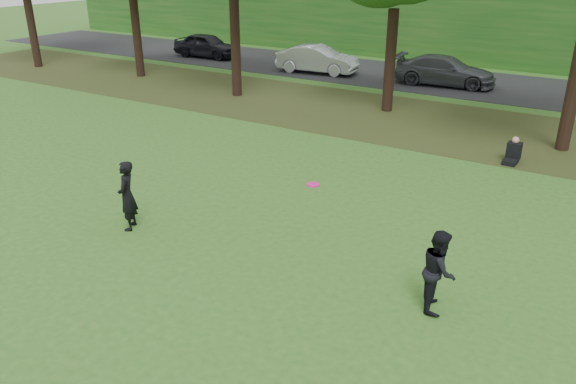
# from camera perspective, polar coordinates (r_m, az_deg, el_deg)

# --- Properties ---
(ground) EXTENTS (120.00, 120.00, 0.00)m
(ground) POSITION_cam_1_polar(r_m,az_deg,el_deg) (11.52, -2.80, -9.39)
(ground) COLOR #2D5B1C
(ground) RESTS_ON ground
(leaf_litter) EXTENTS (60.00, 7.00, 0.01)m
(leaf_litter) POSITION_cam_1_polar(r_m,az_deg,el_deg) (22.55, 16.20, 6.41)
(leaf_litter) COLOR #3E2D16
(leaf_litter) RESTS_ON ground
(street) EXTENTS (70.00, 7.00, 0.02)m
(street) POSITION_cam_1_polar(r_m,az_deg,el_deg) (30.13, 20.61, 9.99)
(street) COLOR black
(street) RESTS_ON ground
(far_hedge) EXTENTS (70.00, 3.00, 5.00)m
(far_hedge) POSITION_cam_1_polar(r_m,az_deg,el_deg) (35.59, 23.35, 15.55)
(far_hedge) COLOR #175118
(far_hedge) RESTS_ON ground
(player_left) EXTENTS (0.67, 0.75, 1.72)m
(player_left) POSITION_cam_1_polar(r_m,az_deg,el_deg) (13.87, -16.03, -0.36)
(player_left) COLOR black
(player_left) RESTS_ON ground
(player_right) EXTENTS (0.83, 0.94, 1.61)m
(player_right) POSITION_cam_1_polar(r_m,az_deg,el_deg) (10.80, 15.07, -7.69)
(player_right) COLOR black
(player_right) RESTS_ON ground
(parked_cars) EXTENTS (39.92, 3.21, 1.47)m
(parked_cars) POSITION_cam_1_polar(r_m,az_deg,el_deg) (29.26, 17.25, 11.50)
(parked_cars) COLOR black
(parked_cars) RESTS_ON street
(frisbee) EXTENTS (0.31, 0.31, 0.04)m
(frisbee) POSITION_cam_1_polar(r_m,az_deg,el_deg) (11.34, 2.59, 0.76)
(frisbee) COLOR #EF1486
(frisbee) RESTS_ON ground
(seated_person) EXTENTS (0.44, 0.75, 0.83)m
(seated_person) POSITION_cam_1_polar(r_m,az_deg,el_deg) (19.21, 21.89, 3.69)
(seated_person) COLOR black
(seated_person) RESTS_ON ground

